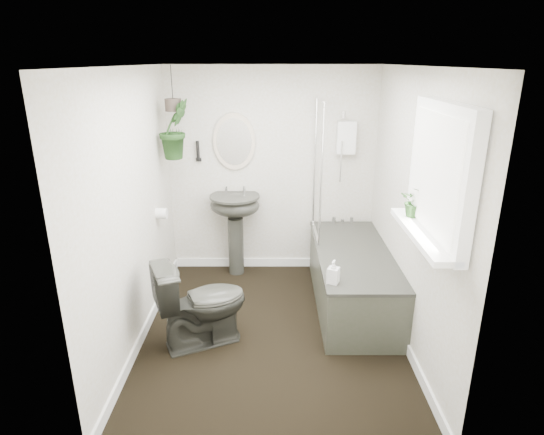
{
  "coord_description": "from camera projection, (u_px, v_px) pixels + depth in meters",
  "views": [
    {
      "loc": [
        0.0,
        -3.57,
        2.35
      ],
      "look_at": [
        0.0,
        0.15,
        1.05
      ],
      "focal_mm": 30.0,
      "sensor_mm": 36.0,
      "label": 1
    }
  ],
  "objects": [
    {
      "name": "floor",
      "position": [
        272.0,
        332.0,
        4.14
      ],
      "size": [
        2.3,
        2.8,
        0.02
      ],
      "primitive_type": "cube",
      "color": "black",
      "rests_on": "ground"
    },
    {
      "name": "ceiling",
      "position": [
        272.0,
        65.0,
        3.38
      ],
      "size": [
        2.3,
        2.8,
        0.02
      ],
      "primitive_type": "cube",
      "color": "white",
      "rests_on": "ground"
    },
    {
      "name": "wall_back",
      "position": [
        272.0,
        172.0,
        5.09
      ],
      "size": [
        2.3,
        0.02,
        2.3
      ],
      "primitive_type": "cube",
      "color": "silver",
      "rests_on": "ground"
    },
    {
      "name": "wall_front",
      "position": [
        272.0,
        296.0,
        2.43
      ],
      "size": [
        2.3,
        0.02,
        2.3
      ],
      "primitive_type": "cube",
      "color": "silver",
      "rests_on": "ground"
    },
    {
      "name": "wall_left",
      "position": [
        132.0,
        212.0,
        3.76
      ],
      "size": [
        0.02,
        2.8,
        2.3
      ],
      "primitive_type": "cube",
      "color": "silver",
      "rests_on": "ground"
    },
    {
      "name": "wall_right",
      "position": [
        412.0,
        212.0,
        3.76
      ],
      "size": [
        0.02,
        2.8,
        2.3
      ],
      "primitive_type": "cube",
      "color": "silver",
      "rests_on": "ground"
    },
    {
      "name": "skirting",
      "position": [
        272.0,
        327.0,
        4.12
      ],
      "size": [
        2.3,
        2.8,
        0.1
      ],
      "primitive_type": "cube",
      "color": "white",
      "rests_on": "floor"
    },
    {
      "name": "bathtub",
      "position": [
        352.0,
        278.0,
        4.52
      ],
      "size": [
        0.72,
        1.72,
        0.58
      ],
      "primitive_type": null,
      "color": "#2B2C26",
      "rests_on": "floor"
    },
    {
      "name": "bath_screen",
      "position": [
        318.0,
        169.0,
        4.65
      ],
      "size": [
        0.04,
        0.72,
        1.4
      ],
      "primitive_type": null,
      "color": "silver",
      "rests_on": "bathtub"
    },
    {
      "name": "shower_box",
      "position": [
        346.0,
        138.0,
        4.9
      ],
      "size": [
        0.2,
        0.1,
        0.35
      ],
      "primitive_type": "cube",
      "color": "white",
      "rests_on": "wall_back"
    },
    {
      "name": "oval_mirror",
      "position": [
        234.0,
        142.0,
        4.94
      ],
      "size": [
        0.46,
        0.03,
        0.62
      ],
      "primitive_type": "ellipsoid",
      "color": "beige",
      "rests_on": "wall_back"
    },
    {
      "name": "wall_sconce",
      "position": [
        198.0,
        151.0,
        4.96
      ],
      "size": [
        0.04,
        0.04,
        0.22
      ],
      "primitive_type": "cylinder",
      "color": "black",
      "rests_on": "wall_back"
    },
    {
      "name": "toilet_roll_holder",
      "position": [
        161.0,
        214.0,
        4.51
      ],
      "size": [
        0.11,
        0.11,
        0.11
      ],
      "primitive_type": "cylinder",
      "rotation": [
        0.0,
        1.57,
        0.0
      ],
      "color": "white",
      "rests_on": "wall_left"
    },
    {
      "name": "window_recess",
      "position": [
        440.0,
        173.0,
        2.94
      ],
      "size": [
        0.08,
        1.0,
        0.9
      ],
      "primitive_type": "cube",
      "color": "white",
      "rests_on": "wall_right"
    },
    {
      "name": "window_sill",
      "position": [
        422.0,
        234.0,
        3.07
      ],
      "size": [
        0.18,
        1.0,
        0.04
      ],
      "primitive_type": "cube",
      "color": "white",
      "rests_on": "wall_right"
    },
    {
      "name": "window_blinds",
      "position": [
        433.0,
        173.0,
        2.94
      ],
      "size": [
        0.01,
        0.86,
        0.76
      ],
      "primitive_type": "cube",
      "color": "white",
      "rests_on": "wall_right"
    },
    {
      "name": "toilet",
      "position": [
        202.0,
        302.0,
        3.87
      ],
      "size": [
        0.87,
        0.7,
        0.78
      ],
      "primitive_type": "imported",
      "rotation": [
        0.0,
        0.0,
        1.99
      ],
      "color": "#2B2C26",
      "rests_on": "floor"
    },
    {
      "name": "pedestal_sink",
      "position": [
        236.0,
        235.0,
        5.14
      ],
      "size": [
        0.65,
        0.59,
        0.94
      ],
      "primitive_type": null,
      "rotation": [
        0.0,
        0.0,
        -0.24
      ],
      "color": "#2B2C26",
      "rests_on": "floor"
    },
    {
      "name": "sill_plant",
      "position": [
        416.0,
        201.0,
        3.31
      ],
      "size": [
        0.27,
        0.25,
        0.23
      ],
      "primitive_type": "imported",
      "rotation": [
        0.0,
        0.0,
        -0.44
      ],
      "color": "black",
      "rests_on": "window_sill"
    },
    {
      "name": "hanging_plant",
      "position": [
        175.0,
        129.0,
        4.53
      ],
      "size": [
        0.42,
        0.41,
        0.59
      ],
      "primitive_type": "imported",
      "rotation": [
        0.0,
        0.0,
        0.77
      ],
      "color": "black",
      "rests_on": "ceiling"
    },
    {
      "name": "soap_bottle",
      "position": [
        333.0,
        272.0,
        3.76
      ],
      "size": [
        0.12,
        0.12,
        0.2
      ],
      "primitive_type": "imported",
      "rotation": [
        0.0,
        0.0,
        -0.42
      ],
      "color": "black",
      "rests_on": "bathtub"
    },
    {
      "name": "hanging_pot",
      "position": [
        173.0,
        105.0,
        4.45
      ],
      "size": [
        0.16,
        0.16,
        0.12
      ],
      "primitive_type": "cylinder",
      "color": "#362D26",
      "rests_on": "ceiling"
    }
  ]
}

